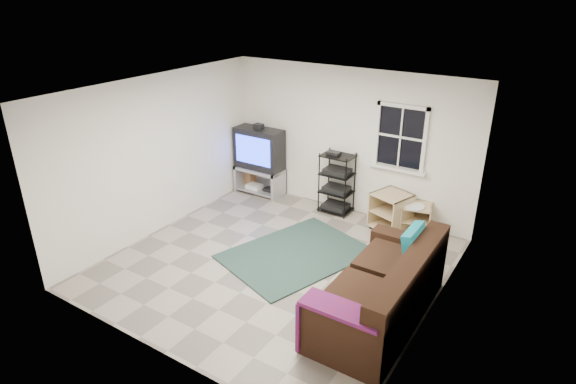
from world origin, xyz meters
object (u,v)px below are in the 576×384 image
Objects in this scene: av_rack at (337,187)px; side_table_left at (393,210)px; tv_unit at (260,156)px; side_table_right at (416,216)px; sofa at (382,293)px.

av_rack is 1.13m from side_table_left.
tv_unit is at bearing -178.71° from av_rack.
side_table_right is at bearing 0.55° from tv_unit.
av_rack reaches higher than side_table_right.
sofa is at bearing -51.94° from av_rack.
sofa is (0.78, -2.35, 0.02)m from side_table_left.
av_rack is 2.00× the size of side_table_right.
av_rack is at bearing 179.72° from side_table_right.
av_rack is at bearing 175.83° from side_table_left.
tv_unit is 2.50× the size of side_table_right.
tv_unit is 1.25× the size of av_rack.
sofa reaches higher than side_table_right.
sofa is at bearing -71.53° from side_table_left.
side_table_left is 2.47m from sofa.
side_table_right is at bearing 10.78° from side_table_left.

